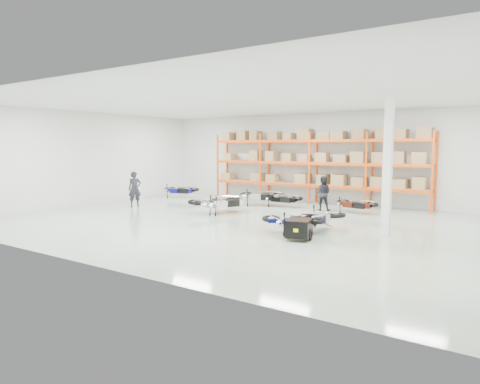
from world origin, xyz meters
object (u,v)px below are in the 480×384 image
Objects in this scene: moto_back_c at (282,196)px; moto_black_far_left at (215,199)px; moto_silver_left at (221,200)px; moto_back_a at (180,188)px; trailer at (299,228)px; person_back at (323,193)px; moto_back_b at (261,193)px; moto_back_d at (355,202)px; moto_blue_centre at (295,216)px; moto_touring_right at (320,215)px; person_left at (135,189)px.

moto_black_far_left is at bearing 155.98° from moto_back_c.
moto_silver_left is at bearing 161.36° from moto_back_c.
moto_silver_left reaches higher than moto_back_a.
person_back reaches higher than trailer.
moto_silver_left is 1.01× the size of moto_back_b.
moto_black_far_left is at bearing 133.56° from moto_back_d.
moto_back_b reaches higher than moto_back_d.
moto_touring_right is (0.59, 0.70, 0.01)m from moto_blue_centre.
moto_back_c is 2.07m from person_back.
moto_blue_centre is at bearing -146.50° from moto_back_c.
moto_touring_right is at bearing -170.63° from moto_black_far_left.
moto_silver_left is 3.43m from moto_back_c.
moto_back_d is (-0.37, 4.54, -0.06)m from moto_touring_right.
moto_back_a reaches higher than trailer.
moto_back_d is (4.56, 0.16, -0.09)m from moto_back_b.
moto_back_a reaches higher than moto_blue_centre.
person_left is (-9.33, -3.82, 0.34)m from moto_back_d.
moto_touring_right is 4.56m from moto_back_d.
moto_back_a is at bearing 161.08° from moto_touring_right.
moto_back_d is (5.00, 3.26, -0.10)m from moto_black_far_left.
person_back is (-1.44, -0.08, 0.27)m from moto_back_d.
moto_back_d is (-0.37, 6.14, 0.13)m from trailer.
person_left reaches higher than moto_back_a.
moto_back_d is at bearing -124.07° from moto_black_far_left.
moto_silver_left is 1.00× the size of moto_black_far_left.
moto_silver_left reaches higher than moto_blue_centre.
person_left is (-9.70, 0.73, 0.28)m from moto_touring_right.
moto_black_far_left is 1.27× the size of person_back.
moto_touring_right is 4.82m from person_back.
moto_back_c is at bearing 135.69° from moto_touring_right.
moto_back_c is (-3.86, 4.48, -0.05)m from moto_touring_right.
moto_back_b is (0.10, 3.12, -0.01)m from moto_silver_left.
moto_back_c reaches higher than trailer.
person_back is (-1.81, 4.47, 0.21)m from moto_touring_right.
person_left is at bearing 176.66° from moto_back_a.
moto_back_a is at bearing -15.49° from person_back.
moto_back_d is 1.46m from person_back.
person_back is at bearing -33.28° from person_left.
person_left is (0.61, -3.84, 0.28)m from moto_back_a.
moto_black_far_left is 6.10m from trailer.
moto_back_b is (-4.93, 4.38, 0.03)m from moto_touring_right.
moto_black_far_left is at bearing 155.72° from moto_back_b.
moto_silver_left reaches higher than moto_touring_right.
moto_touring_right is 1.19× the size of person_back.
person_left reaches higher than moto_touring_right.
moto_blue_centre is 0.98× the size of moto_touring_right.
moto_touring_right is at bearing 76.62° from trailer.
person_back reaches higher than moto_blue_centre.
moto_back_c reaches higher than moto_back_d.
trailer is 0.80× the size of moto_back_b.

